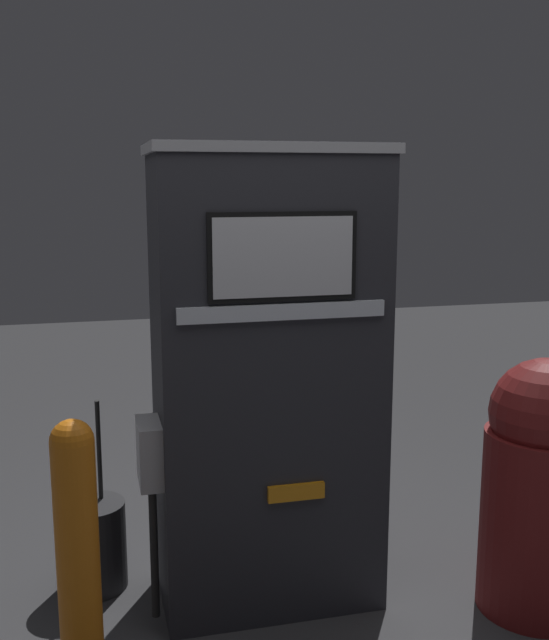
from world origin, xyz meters
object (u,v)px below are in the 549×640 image
(safety_bollard, at_px, (78,566))
(trash_bin, at_px, (541,485))
(gas_pump, at_px, (267,381))
(squeegee_bucket, at_px, (93,545))

(safety_bollard, xyz_separation_m, trash_bin, (1.84, 0.22, -0.00))
(gas_pump, height_order, safety_bollard, gas_pump)
(safety_bollard, xyz_separation_m, squeegee_bucket, (0.04, 0.84, -0.35))
(trash_bin, relative_size, squeegee_bucket, 1.23)
(gas_pump, xyz_separation_m, safety_bollard, (-0.77, -0.59, -0.41))
(safety_bollard, bearing_deg, gas_pump, 37.64)
(trash_bin, xyz_separation_m, squeegee_bucket, (-1.80, 0.62, -0.35))
(gas_pump, distance_m, squeegee_bucket, 1.08)
(gas_pump, xyz_separation_m, trash_bin, (1.07, -0.37, -0.41))
(squeegee_bucket, bearing_deg, safety_bollard, -92.84)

